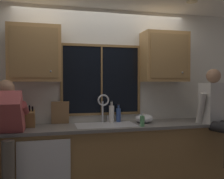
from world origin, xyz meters
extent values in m
cube|color=silver|center=(0.00, 0.06, 1.27)|extent=(5.93, 0.12, 2.55)
cylinder|color=#FFEAB2|center=(1.06, -0.60, 2.54)|extent=(0.14, 0.14, 0.01)
cube|color=black|center=(-0.03, -0.01, 1.52)|extent=(1.10, 0.02, 0.95)
cube|color=olive|center=(-0.03, -0.02, 2.02)|extent=(1.17, 0.02, 0.04)
cube|color=olive|center=(-0.03, -0.02, 1.03)|extent=(1.17, 0.02, 0.04)
cube|color=olive|center=(-0.60, -0.02, 1.52)|extent=(0.03, 0.02, 0.95)
cube|color=olive|center=(0.54, -0.02, 1.52)|extent=(0.03, 0.02, 0.95)
cube|color=olive|center=(-0.03, -0.02, 1.52)|extent=(0.02, 0.02, 0.95)
cube|color=#A07744|center=(0.00, -0.29, 0.44)|extent=(3.53, 0.58, 0.88)
cube|color=slate|center=(0.00, -0.31, 0.90)|extent=(3.59, 0.62, 0.04)
cube|color=white|center=(-0.82, -0.61, 0.46)|extent=(0.60, 0.02, 0.74)
cube|color=#B2844C|center=(-0.94, -0.17, 1.86)|extent=(0.66, 0.33, 0.72)
cube|color=#9D7443|center=(-0.94, -0.34, 1.86)|extent=(0.58, 0.01, 0.62)
sphere|color=#B2B2B7|center=(-0.74, -0.34, 1.63)|extent=(0.02, 0.02, 0.02)
cube|color=#B2844C|center=(0.88, -0.17, 1.86)|extent=(0.66, 0.33, 0.72)
cube|color=#9D7443|center=(0.88, -0.34, 1.86)|extent=(0.58, 0.01, 0.62)
sphere|color=#B2B2B7|center=(1.08, -0.34, 1.63)|extent=(0.02, 0.02, 0.02)
cube|color=#B7B7BC|center=(-0.03, -0.30, 0.91)|extent=(0.80, 0.46, 0.02)
cube|color=#9C9CA0|center=(-0.23, -0.30, 0.81)|extent=(0.36, 0.42, 0.20)
cube|color=#9C9CA0|center=(0.17, -0.30, 0.81)|extent=(0.36, 0.42, 0.20)
cube|color=#B7B7BC|center=(-0.03, -0.30, 0.81)|extent=(0.04, 0.42, 0.20)
cylinder|color=silver|center=(-0.03, -0.08, 1.07)|extent=(0.03, 0.03, 0.30)
torus|color=silver|center=(-0.03, -0.14, 1.24)|extent=(0.16, 0.02, 0.16)
cylinder|color=silver|center=(0.05, -0.08, 0.97)|extent=(0.03, 0.03, 0.09)
cube|color=#B24C4C|center=(-1.27, -0.58, 1.11)|extent=(0.44, 0.53, 0.59)
sphere|color=#A57A5B|center=(-1.27, -0.33, 1.42)|extent=(0.21, 0.21, 0.21)
cylinder|color=#B24C4C|center=(-1.05, -0.40, 1.16)|extent=(0.09, 0.52, 0.26)
cylinder|color=#262628|center=(1.40, -0.69, 0.90)|extent=(0.14, 0.43, 0.16)
cube|color=beige|center=(1.49, -0.47, 1.20)|extent=(0.44, 0.32, 0.56)
sphere|color=#A57A5B|center=(1.49, -0.47, 1.58)|extent=(0.20, 0.20, 0.20)
cylinder|color=beige|center=(1.26, -0.52, 1.12)|extent=(0.08, 0.20, 0.47)
cube|color=olive|center=(-1.00, -0.27, 1.02)|extent=(0.12, 0.18, 0.25)
cylinder|color=black|center=(-1.03, -0.33, 1.18)|extent=(0.02, 0.05, 0.09)
cylinder|color=black|center=(-1.00, -0.33, 1.17)|extent=(0.02, 0.04, 0.08)
cylinder|color=black|center=(-0.96, -0.32, 1.16)|extent=(0.02, 0.04, 0.06)
cube|color=#997047|center=(-0.62, -0.08, 1.07)|extent=(0.24, 0.08, 0.31)
ellipsoid|color=silver|center=(0.54, -0.25, 0.98)|extent=(0.25, 0.25, 0.13)
cylinder|color=#59A566|center=(0.41, -0.52, 0.99)|extent=(0.06, 0.06, 0.14)
cylinder|color=silver|center=(0.41, -0.52, 1.08)|extent=(0.02, 0.02, 0.04)
cylinder|color=silver|center=(0.41, -0.54, 1.11)|extent=(0.01, 0.04, 0.01)
cylinder|color=#334C8C|center=(0.20, -0.10, 1.02)|extent=(0.07, 0.07, 0.19)
cylinder|color=navy|center=(0.20, -0.10, 1.14)|extent=(0.03, 0.03, 0.05)
cylinder|color=black|center=(0.20, -0.10, 1.17)|extent=(0.03, 0.03, 0.01)
cylinder|color=silver|center=(0.09, -0.11, 1.04)|extent=(0.08, 0.08, 0.24)
cylinder|color=#B3AFA7|center=(0.09, -0.11, 1.19)|extent=(0.03, 0.03, 0.06)
cylinder|color=black|center=(0.09, -0.11, 1.22)|extent=(0.04, 0.04, 0.01)
camera|label=1|loc=(-0.73, -3.52, 1.50)|focal=39.63mm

